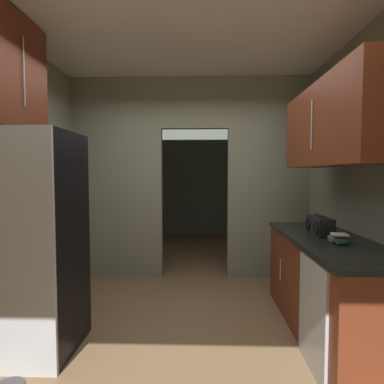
{
  "coord_description": "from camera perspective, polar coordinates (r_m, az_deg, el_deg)",
  "views": [
    {
      "loc": [
        0.18,
        -2.81,
        1.46
      ],
      "look_at": [
        0.05,
        0.93,
        1.25
      ],
      "focal_mm": 30.04,
      "sensor_mm": 36.0,
      "label": 1
    }
  ],
  "objects": [
    {
      "name": "upper_cabinet_fridgeside",
      "position": [
        3.24,
        -30.62,
        17.9
      ],
      "size": [
        0.36,
        0.85,
        0.95
      ],
      "color": "maroon"
    },
    {
      "name": "ground",
      "position": [
        3.18,
        -1.68,
        -24.22
      ],
      "size": [
        20.0,
        20.0,
        0.0
      ],
      "primitive_type": "plane",
      "color": "brown"
    },
    {
      "name": "kitchen_overhead_slab",
      "position": [
        3.61,
        -1.2,
        25.58
      ],
      "size": [
        3.72,
        7.45,
        0.06
      ],
      "primitive_type": "cube",
      "color": "silver"
    },
    {
      "name": "lower_cabinet_run",
      "position": [
        3.28,
        23.07,
        -15.18
      ],
      "size": [
        0.68,
        1.95,
        0.88
      ],
      "color": "maroon",
      "rests_on": "ground"
    },
    {
      "name": "dishwasher",
      "position": [
        2.7,
        20.6,
        -19.89
      ],
      "size": [
        0.02,
        0.56,
        0.82
      ],
      "color": "#B7BABC",
      "rests_on": "ground"
    },
    {
      "name": "upper_cabinet_counterside",
      "position": [
        3.15,
        23.66,
        10.89
      ],
      "size": [
        0.36,
        1.75,
        0.73
      ],
      "color": "maroon"
    },
    {
      "name": "boombox",
      "position": [
        3.29,
        21.72,
        -5.61
      ],
      "size": [
        0.16,
        0.38,
        0.2
      ],
      "color": "black",
      "rests_on": "lower_cabinet_run"
    },
    {
      "name": "book_stack",
      "position": [
        2.95,
        24.56,
        -7.58
      ],
      "size": [
        0.16,
        0.18,
        0.09
      ],
      "color": "black",
      "rests_on": "lower_cabinet_run"
    },
    {
      "name": "kitchen_partition",
      "position": [
        4.54,
        -0.59,
        3.64
      ],
      "size": [
        3.32,
        0.12,
        2.81
      ],
      "color": "gray",
      "rests_on": "ground"
    },
    {
      "name": "refrigerator",
      "position": [
        2.98,
        -27.15,
        -8.03
      ],
      "size": [
        0.77,
        0.74,
        1.8
      ],
      "color": "black",
      "rests_on": "ground"
    },
    {
      "name": "adjoining_room_shell",
      "position": [
        6.69,
        0.35,
        2.7
      ],
      "size": [
        3.32,
        3.26,
        2.81
      ],
      "color": "gray",
      "rests_on": "ground"
    }
  ]
}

